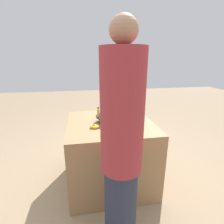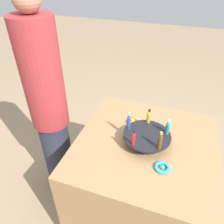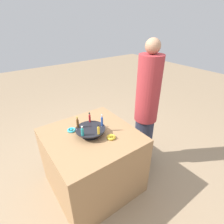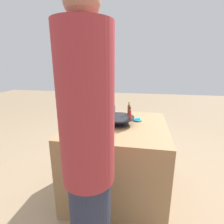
{
  "view_description": "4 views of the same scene",
  "coord_description": "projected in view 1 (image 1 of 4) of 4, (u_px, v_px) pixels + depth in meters",
  "views": [
    {
      "loc": [
        1.71,
        -0.28,
        1.36
      ],
      "look_at": [
        0.18,
        -0.01,
        0.88
      ],
      "focal_mm": 28.0,
      "sensor_mm": 36.0,
      "label": 1
    },
    {
      "loc": [
        -0.13,
        1.03,
        1.69
      ],
      "look_at": [
        0.24,
        -0.02,
        0.9
      ],
      "focal_mm": 35.0,
      "sensor_mm": 36.0,
      "label": 2
    },
    {
      "loc": [
        -0.67,
        -1.29,
        1.76
      ],
      "look_at": [
        0.25,
        -0.02,
        0.9
      ],
      "focal_mm": 28.0,
      "sensor_mm": 36.0,
      "label": 3
    },
    {
      "loc": [
        1.5,
        0.21,
        1.26
      ],
      "look_at": [
        0.22,
        -0.01,
        0.89
      ],
      "focal_mm": 28.0,
      "sensor_mm": 36.0,
      "label": 4
    }
  ],
  "objects": [
    {
      "name": "bottle_red",
      "position": [
        122.0,
        112.0,
        1.77
      ],
      "size": [
        0.02,
        0.02,
        0.11
      ],
      "color": "#B21E23",
      "rests_on": "display_stand"
    },
    {
      "name": "bottle_brown",
      "position": [
        117.0,
        108.0,
        1.91
      ],
      "size": [
        0.03,
        0.03,
        0.12
      ],
      "color": "brown",
      "rests_on": "display_stand"
    },
    {
      "name": "ground_plane",
      "position": [
        110.0,
        179.0,
        2.06
      ],
      "size": [
        12.0,
        12.0,
        0.0
      ],
      "primitive_type": "plane",
      "color": "#997F60"
    },
    {
      "name": "display_stand",
      "position": [
        110.0,
        118.0,
        1.83
      ],
      "size": [
        0.3,
        0.3,
        0.07
      ],
      "color": "black",
      "rests_on": "party_table"
    },
    {
      "name": "bottle_teal",
      "position": [
        103.0,
        109.0,
        1.91
      ],
      "size": [
        0.03,
        0.03,
        0.1
      ],
      "color": "teal",
      "rests_on": "display_stand"
    },
    {
      "name": "ribbon_bow_teal",
      "position": [
        123.0,
        116.0,
        2.0
      ],
      "size": [
        0.09,
        0.09,
        0.03
      ],
      "color": "#2DB7CC",
      "rests_on": "party_table"
    },
    {
      "name": "bottle_blue",
      "position": [
        110.0,
        114.0,
        1.69
      ],
      "size": [
        0.02,
        0.02,
        0.12
      ],
      "color": "#234CAD",
      "rests_on": "display_stand"
    },
    {
      "name": "person_figure",
      "position": [
        122.0,
        149.0,
        1.12
      ],
      "size": [
        0.27,
        0.27,
        1.59
      ],
      "rotation": [
        0.0,
        0.0,
        3.08
      ],
      "color": "#282D42",
      "rests_on": "ground_plane"
    },
    {
      "name": "ribbon_bow_gold",
      "position": [
        95.0,
        126.0,
        1.69
      ],
      "size": [
        0.09,
        0.09,
        0.04
      ],
      "color": "gold",
      "rests_on": "party_table"
    },
    {
      "name": "bottle_gold",
      "position": [
        98.0,
        112.0,
        1.77
      ],
      "size": [
        0.02,
        0.02,
        0.1
      ],
      "color": "gold",
      "rests_on": "display_stand"
    },
    {
      "name": "party_table",
      "position": [
        110.0,
        152.0,
        1.95
      ],
      "size": [
        0.88,
        0.88,
        0.72
      ],
      "color": "#9E754C",
      "rests_on": "ground_plane"
    }
  ]
}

